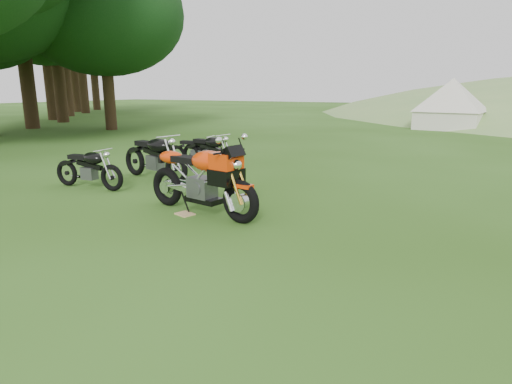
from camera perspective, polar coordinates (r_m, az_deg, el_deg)
The scene contains 9 objects.
ground at distance 5.82m, azimuth -4.10°, elevation -6.74°, with size 120.00×120.00×0.00m, color #25480F.
treeline at distance 30.26m, azimuth -20.87°, elevation 8.90°, with size 28.00×32.00×14.00m, color black, non-canonical shape.
sport_motorcycle at distance 7.02m, azimuth -7.39°, elevation 2.45°, with size 2.25×0.56×1.35m, color red, non-canonical shape.
plywood_board at distance 7.15m, azimuth -9.46°, elevation -2.91°, with size 0.29×0.23×0.02m, color tan.
vintage_moto_a at distance 9.93m, azimuth -13.43°, elevation 4.76°, with size 2.12×0.49×1.11m, color black, non-canonical shape.
vintage_moto_b at distance 9.46m, azimuth -21.48°, elevation 3.10°, with size 1.71×0.40×0.90m, color black, non-canonical shape.
vintage_moto_c at distance 11.53m, azimuth -7.96°, elevation 5.58°, with size 1.66×0.38×0.87m, color black, non-canonical shape.
vintage_moto_d at distance 11.15m, azimuth -6.23°, elevation 5.60°, with size 1.84×0.43×0.97m, color black, non-canonical shape.
tent_left at distance 24.33m, azimuth 24.61°, elevation 10.68°, with size 2.98×2.98×2.58m, color beige, non-canonical shape.
Camera 1 is at (3.00, -4.56, 2.02)m, focal length 30.00 mm.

